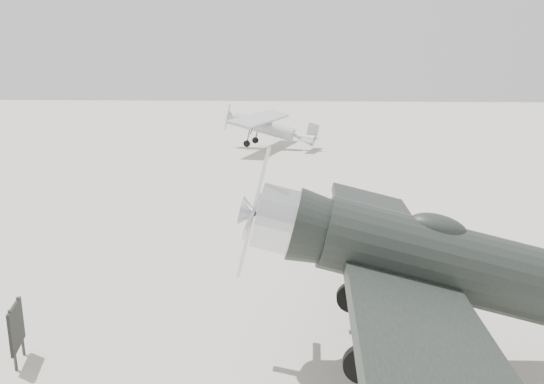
{
  "coord_description": "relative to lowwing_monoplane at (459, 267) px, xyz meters",
  "views": [
    {
      "loc": [
        1.53,
        -14.71,
        5.8
      ],
      "look_at": [
        0.19,
        3.52,
        1.5
      ],
      "focal_mm": 35.0,
      "sensor_mm": 36.0,
      "label": 1
    }
  ],
  "objects": [
    {
      "name": "ground",
      "position": [
        -4.4,
        4.99,
        -2.11
      ],
      "size": [
        160.0,
        160.0,
        0.0
      ],
      "primitive_type": "plane",
      "color": "#9E988C",
      "rests_on": "ground"
    },
    {
      "name": "lowwing_monoplane",
      "position": [
        0.0,
        0.0,
        0.0
      ],
      "size": [
        8.83,
        12.23,
        3.98
      ],
      "rotation": [
        0.0,
        0.24,
        -0.01
      ],
      "color": "black",
      "rests_on": "ground"
    },
    {
      "name": "highwing_monoplane",
      "position": [
        -6.03,
        28.78,
        -0.38
      ],
      "size": [
        7.0,
        9.79,
        2.77
      ],
      "rotation": [
        0.0,
        0.23,
        -0.22
      ],
      "color": "#939597",
      "rests_on": "ground"
    },
    {
      "name": "sign_board",
      "position": [
        -8.64,
        -0.5,
        -1.33
      ],
      "size": [
        0.3,
        0.88,
        1.29
      ],
      "rotation": [
        0.0,
        0.0,
        0.27
      ],
      "color": "#333333",
      "rests_on": "ground"
    }
  ]
}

